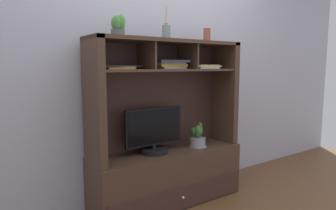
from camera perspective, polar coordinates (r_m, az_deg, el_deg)
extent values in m
cube|color=brown|center=(2.88, 0.00, -18.04)|extent=(6.00, 6.00, 0.02)
cube|color=#ADAEBE|center=(2.80, -2.81, 10.97)|extent=(6.00, 0.02, 2.80)
cube|color=#452F22|center=(2.78, 0.00, -13.41)|extent=(1.40, 0.42, 0.48)
cube|color=#3D2621|center=(2.66, 2.73, -17.11)|extent=(1.35, 0.01, 0.20)
sphere|color=silver|center=(2.65, 2.89, -17.20)|extent=(0.02, 0.02, 0.02)
cube|color=#452F22|center=(2.30, -13.93, 0.61)|extent=(0.06, 0.35, 0.97)
cube|color=#452F22|center=(3.04, 10.51, 2.30)|extent=(0.06, 0.35, 0.97)
cube|color=#3D2621|center=(2.75, -1.95, 1.58)|extent=(1.34, 0.02, 0.94)
cube|color=#452F22|center=(2.61, 0.00, 11.95)|extent=(1.40, 0.35, 0.03)
cube|color=#452F22|center=(2.60, 0.00, 6.66)|extent=(1.28, 0.32, 0.02)
cube|color=#452F22|center=(2.48, -4.13, 9.32)|extent=(0.02, 0.30, 0.22)
cube|color=#452F22|center=(2.72, 3.76, 9.15)|extent=(0.02, 0.30, 0.22)
cylinder|color=black|center=(2.64, -2.67, -8.63)|extent=(0.24, 0.24, 0.04)
cylinder|color=black|center=(2.63, -2.67, -7.88)|extent=(0.04, 0.04, 0.03)
cube|color=black|center=(2.59, -2.70, -4.11)|extent=(0.55, 0.03, 0.32)
cube|color=black|center=(2.57, -2.51, -4.17)|extent=(0.52, 0.00, 0.29)
cylinder|color=gray|center=(2.84, 5.70, -7.02)|extent=(0.14, 0.14, 0.09)
cylinder|color=gray|center=(2.85, 5.69, -7.79)|extent=(0.16, 0.16, 0.01)
ellipsoid|color=#356929|center=(2.84, 6.11, -4.59)|extent=(0.04, 0.05, 0.14)
ellipsoid|color=#356929|center=(2.84, 5.65, -5.67)|extent=(0.05, 0.05, 0.14)
ellipsoid|color=#356929|center=(2.80, 5.00, -4.88)|extent=(0.05, 0.08, 0.07)
ellipsoid|color=#356929|center=(2.78, 5.70, -4.82)|extent=(0.06, 0.06, 0.10)
ellipsoid|color=#356929|center=(2.80, 6.02, -5.03)|extent=(0.06, 0.06, 0.07)
cube|color=gray|center=(2.59, 0.24, 7.09)|extent=(0.26, 0.21, 0.02)
cube|color=#B48C2F|center=(2.60, 0.13, 7.55)|extent=(0.27, 0.20, 0.02)
cube|color=gray|center=(2.58, 0.13, 7.96)|extent=(0.26, 0.18, 0.01)
cube|color=#2D334E|center=(2.59, 0.32, 8.33)|extent=(0.30, 0.24, 0.02)
cube|color=gold|center=(2.41, -9.52, 6.88)|extent=(0.23, 0.25, 0.01)
cube|color=gray|center=(2.43, -9.59, 7.13)|extent=(0.26, 0.21, 0.01)
cube|color=#303236|center=(2.41, -9.36, 7.34)|extent=(0.35, 0.19, 0.01)
cube|color=beige|center=(2.84, 6.67, 7.05)|extent=(0.24, 0.21, 0.02)
cube|color=beige|center=(2.84, 6.83, 7.33)|extent=(0.30, 0.20, 0.01)
cube|color=gold|center=(2.84, 6.90, 7.54)|extent=(0.25, 0.18, 0.01)
cylinder|color=slate|center=(2.63, -0.35, 13.55)|extent=(0.07, 0.07, 0.12)
cylinder|color=slate|center=(2.64, -0.35, 15.07)|extent=(0.03, 0.03, 0.02)
cylinder|color=tan|center=(2.66, -0.27, 16.69)|extent=(0.00, 0.04, 0.17)
cylinder|color=tan|center=(2.66, -0.37, 16.68)|extent=(0.03, 0.01, 0.17)
cylinder|color=tan|center=(2.65, -0.44, 16.69)|extent=(0.02, 0.03, 0.17)
cylinder|color=tan|center=(2.65, -0.38, 16.71)|extent=(0.02, 0.03, 0.17)
cylinder|color=tan|center=(2.65, -0.28, 16.70)|extent=(0.04, 0.02, 0.17)
cylinder|color=#505253|center=(2.40, -9.51, 13.29)|extent=(0.11, 0.11, 0.06)
cylinder|color=#505253|center=(2.40, -9.49, 12.71)|extent=(0.12, 0.12, 0.01)
ellipsoid|color=#428238|center=(2.43, -8.85, 15.31)|extent=(0.06, 0.05, 0.12)
ellipsoid|color=#428238|center=(2.41, -9.83, 15.07)|extent=(0.08, 0.07, 0.12)
ellipsoid|color=#428238|center=(2.38, -9.60, 15.23)|extent=(0.05, 0.05, 0.11)
cylinder|color=brown|center=(2.91, 7.41, 12.90)|extent=(0.06, 0.06, 0.12)
torus|color=brown|center=(2.91, 7.43, 14.18)|extent=(0.07, 0.07, 0.01)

